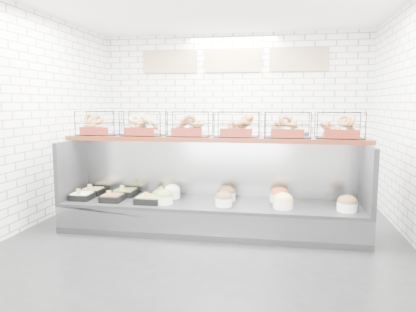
# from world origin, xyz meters

# --- Properties ---
(ground) EXTENTS (5.50, 5.50, 0.00)m
(ground) POSITION_xyz_m (0.00, 0.00, 0.00)
(ground) COLOR black
(ground) RESTS_ON ground
(room_shell) EXTENTS (5.02, 5.51, 3.01)m
(room_shell) POSITION_xyz_m (0.00, 0.60, 2.06)
(room_shell) COLOR white
(room_shell) RESTS_ON ground
(display_case) EXTENTS (4.00, 0.90, 1.20)m
(display_case) POSITION_xyz_m (-0.01, 0.34, 0.33)
(display_case) COLOR black
(display_case) RESTS_ON ground
(bagel_shelf) EXTENTS (4.10, 0.50, 0.40)m
(bagel_shelf) POSITION_xyz_m (-0.00, 0.52, 1.39)
(bagel_shelf) COLOR #471B0F
(bagel_shelf) RESTS_ON display_case
(prep_counter) EXTENTS (4.00, 0.60, 1.20)m
(prep_counter) POSITION_xyz_m (-0.01, 2.43, 0.47)
(prep_counter) COLOR #93969B
(prep_counter) RESTS_ON ground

